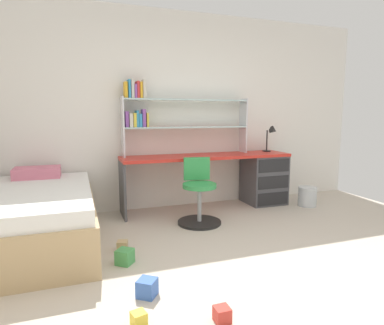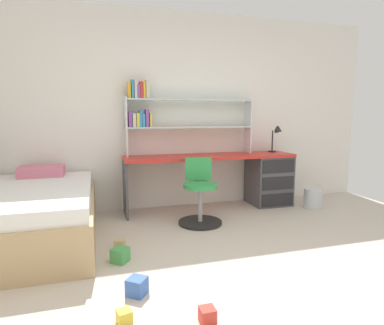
% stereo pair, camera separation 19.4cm
% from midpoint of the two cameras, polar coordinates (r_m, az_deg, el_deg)
% --- Properties ---
extents(ground_plane, '(5.79, 5.87, 0.02)m').
position_cam_midpoint_polar(ground_plane, '(2.67, 14.76, -20.99)').
color(ground_plane, beige).
extents(room_shell, '(5.79, 5.87, 2.68)m').
position_cam_midpoint_polar(room_shell, '(3.21, -16.14, 8.89)').
color(room_shell, white).
rests_on(room_shell, ground_plane).
extents(desk, '(2.34, 0.53, 0.75)m').
position_cam_midpoint_polar(desk, '(4.76, 11.73, -2.30)').
color(desk, red).
rests_on(desk, ground_plane).
extents(bookshelf_hutch, '(1.75, 0.22, 0.99)m').
position_cam_midpoint_polar(bookshelf_hutch, '(4.40, -2.69, 8.78)').
color(bookshelf_hutch, silver).
rests_on(bookshelf_hutch, desk).
extents(desk_lamp, '(0.20, 0.17, 0.38)m').
position_cam_midpoint_polar(desk_lamp, '(4.96, 15.81, 4.68)').
color(desk_lamp, black).
rests_on(desk_lamp, desk).
extents(swivel_chair, '(0.52, 0.52, 0.78)m').
position_cam_midpoint_polar(swivel_chair, '(3.92, 2.80, -6.24)').
color(swivel_chair, black).
rests_on(swivel_chair, ground_plane).
extents(bed_platform, '(1.17, 1.87, 0.69)m').
position_cam_midpoint_polar(bed_platform, '(3.65, -24.53, -8.39)').
color(bed_platform, tan).
rests_on(bed_platform, ground_plane).
extents(waste_bin, '(0.26, 0.26, 0.27)m').
position_cam_midpoint_polar(waste_bin, '(4.93, 21.45, -5.79)').
color(waste_bin, silver).
rests_on(waste_bin, ground_plane).
extents(toy_block_red_0, '(0.10, 0.10, 0.10)m').
position_cam_midpoint_polar(toy_block_red_0, '(2.25, 5.43, -25.05)').
color(toy_block_red_0, red).
rests_on(toy_block_red_0, ground_plane).
extents(toy_block_yellow_1, '(0.10, 0.10, 0.09)m').
position_cam_midpoint_polar(toy_block_yellow_1, '(2.26, -9.10, -25.08)').
color(toy_block_yellow_1, gold).
rests_on(toy_block_yellow_1, ground_plane).
extents(toy_block_blue_2, '(0.18, 0.18, 0.13)m').
position_cam_midpoint_polar(toy_block_blue_2, '(2.53, -7.29, -20.68)').
color(toy_block_blue_2, '#3860B7').
rests_on(toy_block_blue_2, ground_plane).
extents(toy_block_green_3, '(0.18, 0.18, 0.13)m').
position_cam_midpoint_polar(toy_block_green_3, '(3.03, -10.59, -15.62)').
color(toy_block_green_3, '#479E51').
rests_on(toy_block_green_3, ground_plane).
extents(toy_block_natural_4, '(0.12, 0.12, 0.10)m').
position_cam_midpoint_polar(toy_block_natural_4, '(3.30, -10.81, -13.87)').
color(toy_block_natural_4, tan).
rests_on(toy_block_natural_4, ground_plane).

